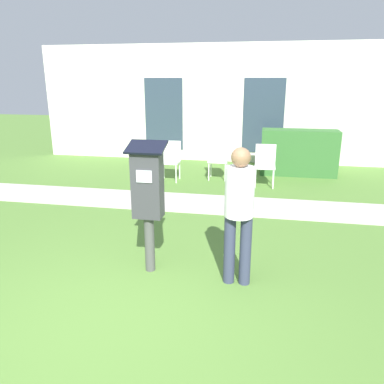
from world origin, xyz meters
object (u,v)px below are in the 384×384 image
outdoor_chair_left (171,157)px  outdoor_chair_middle (219,156)px  parking_meter (148,191)px  person_standing (239,207)px  outdoor_chair_right (265,162)px

outdoor_chair_left → outdoor_chair_middle: bearing=35.9°
parking_meter → person_standing: bearing=-5.4°
person_standing → outdoor_chair_middle: person_standing is taller
person_standing → outdoor_chair_right: size_ratio=1.76×
person_standing → outdoor_chair_left: size_ratio=1.76×
outdoor_chair_middle → person_standing: bearing=-104.8°
outdoor_chair_left → outdoor_chair_right: (2.15, -0.08, 0.00)m
parking_meter → person_standing: parking_meter is taller
parking_meter → outdoor_chair_middle: bearing=86.5°
outdoor_chair_middle → outdoor_chair_right: same height
outdoor_chair_middle → outdoor_chair_right: 1.16m
parking_meter → person_standing: (1.07, -0.10, -0.09)m
parking_meter → outdoor_chair_right: bearing=72.0°
outdoor_chair_middle → outdoor_chair_right: size_ratio=1.00×
outdoor_chair_left → outdoor_chair_right: 2.15m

